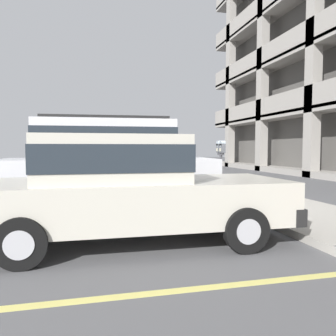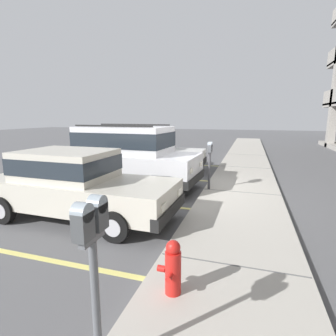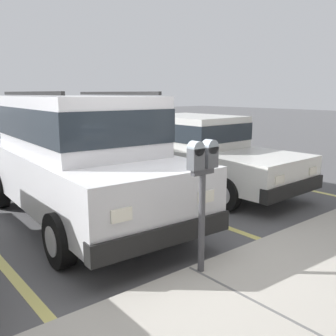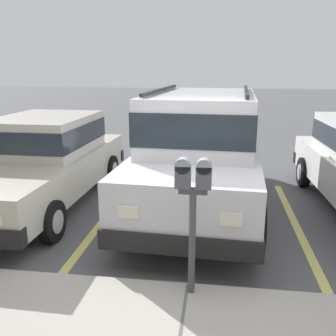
% 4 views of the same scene
% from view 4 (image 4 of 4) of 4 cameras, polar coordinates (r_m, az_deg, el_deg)
% --- Properties ---
extents(ground_plane, '(80.00, 80.00, 0.10)m').
position_cam_4_polar(ground_plane, '(4.49, 3.25, -17.57)').
color(ground_plane, '#565659').
extents(parking_stall_lines, '(12.22, 4.80, 0.01)m').
position_cam_4_polar(parking_stall_lines, '(5.96, -10.42, -8.57)').
color(parking_stall_lines, '#DBD16B').
rests_on(parking_stall_lines, ground_plane).
extents(silver_suv, '(2.19, 4.87, 2.03)m').
position_cam_4_polar(silver_suv, '(6.30, 5.11, 3.30)').
color(silver_suv, silver).
rests_on(silver_suv, ground_plane).
extents(dark_hatchback, '(1.90, 4.51, 1.54)m').
position_cam_4_polar(dark_hatchback, '(6.95, -18.50, 1.44)').
color(dark_hatchback, beige).
rests_on(dark_hatchback, ground_plane).
extents(parking_meter_near, '(0.35, 0.12, 1.43)m').
position_cam_4_polar(parking_meter_near, '(3.63, 3.82, -4.08)').
color(parking_meter_near, '#47474C').
rests_on(parking_meter_near, sidewalk).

